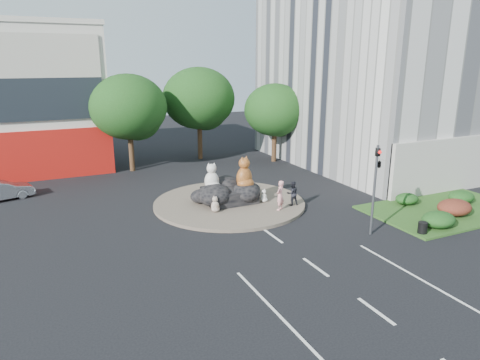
# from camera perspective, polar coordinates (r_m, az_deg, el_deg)

# --- Properties ---
(ground) EXTENTS (120.00, 120.00, 0.00)m
(ground) POSITION_cam_1_polar(r_m,az_deg,el_deg) (20.49, 10.04, -11.37)
(ground) COLOR black
(ground) RESTS_ON ground
(roundabout_island) EXTENTS (10.00, 10.00, 0.20)m
(roundabout_island) POSITION_cam_1_polar(r_m,az_deg,el_deg) (28.55, -1.43, -3.07)
(roundabout_island) COLOR brown
(roundabout_island) RESTS_ON ground
(rock_plinth) EXTENTS (3.20, 2.60, 0.90)m
(rock_plinth) POSITION_cam_1_polar(r_m,az_deg,el_deg) (28.38, -1.44, -2.01)
(rock_plinth) COLOR black
(rock_plinth) RESTS_ON roundabout_island
(grass_verge) EXTENTS (10.00, 6.00, 0.12)m
(grass_verge) POSITION_cam_1_polar(r_m,az_deg,el_deg) (30.32, 25.69, -3.61)
(grass_verge) COLOR #254918
(grass_verge) RESTS_ON ground
(tree_left) EXTENTS (6.46, 6.46, 8.27)m
(tree_left) POSITION_cam_1_polar(r_m,az_deg,el_deg) (37.73, -14.56, 9.01)
(tree_left) COLOR #382314
(tree_left) RESTS_ON ground
(tree_mid) EXTENTS (6.84, 6.84, 8.76)m
(tree_mid) POSITION_cam_1_polar(r_m,az_deg,el_deg) (41.44, -5.44, 10.40)
(tree_mid) COLOR #382314
(tree_mid) RESTS_ON ground
(tree_right) EXTENTS (5.70, 5.70, 7.30)m
(tree_right) POSITION_cam_1_polar(r_m,az_deg,el_deg) (40.39, 4.69, 8.96)
(tree_right) COLOR #382314
(tree_right) RESTS_ON ground
(hedge_near_green) EXTENTS (2.00, 1.60, 0.90)m
(hedge_near_green) POSITION_cam_1_polar(r_m,az_deg,el_deg) (26.74, 24.95, -4.80)
(hedge_near_green) COLOR #173B12
(hedge_near_green) RESTS_ON grass_verge
(hedge_red) EXTENTS (2.20, 1.76, 0.99)m
(hedge_red) POSITION_cam_1_polar(r_m,az_deg,el_deg) (29.19, 26.68, -3.28)
(hedge_red) COLOR #4D1714
(hedge_red) RESTS_ON grass_verge
(hedge_mid_green) EXTENTS (1.80, 1.44, 0.81)m
(hedge_mid_green) POSITION_cam_1_polar(r_m,az_deg,el_deg) (32.00, 27.41, -2.00)
(hedge_mid_green) COLOR #173B12
(hedge_mid_green) RESTS_ON grass_verge
(hedge_back_green) EXTENTS (1.60, 1.28, 0.72)m
(hedge_back_green) POSITION_cam_1_polar(r_m,az_deg,el_deg) (30.22, 21.37, -2.35)
(hedge_back_green) COLOR #173B12
(hedge_back_green) RESTS_ON grass_verge
(traffic_light) EXTENTS (0.44, 1.24, 5.00)m
(traffic_light) POSITION_cam_1_polar(r_m,az_deg,el_deg) (23.78, 17.84, 1.22)
(traffic_light) COLOR #595B60
(traffic_light) RESTS_ON ground
(street_lamp) EXTENTS (2.34, 0.22, 8.06)m
(street_lamp) POSITION_cam_1_polar(r_m,az_deg,el_deg) (33.15, 20.90, 6.45)
(street_lamp) COLOR #595B60
(street_lamp) RESTS_ON ground
(cat_white) EXTENTS (1.27, 1.15, 1.83)m
(cat_white) POSITION_cam_1_polar(r_m,az_deg,el_deg) (27.75, -3.80, 0.49)
(cat_white) COLOR beige
(cat_white) RESTS_ON rock_plinth
(cat_tabby) EXTENTS (1.66, 1.57, 2.17)m
(cat_tabby) POSITION_cam_1_polar(r_m,az_deg,el_deg) (28.03, 0.57, 1.04)
(cat_tabby) COLOR #A54522
(cat_tabby) RESTS_ON rock_plinth
(kitten_calico) EXTENTS (0.81, 0.82, 1.03)m
(kitten_calico) POSITION_cam_1_polar(r_m,az_deg,el_deg) (26.50, -3.34, -3.17)
(kitten_calico) COLOR silver
(kitten_calico) RESTS_ON roundabout_island
(kitten_white) EXTENTS (0.69, 0.67, 0.87)m
(kitten_white) POSITION_cam_1_polar(r_m,az_deg,el_deg) (28.38, 3.19, -2.06)
(kitten_white) COLOR silver
(kitten_white) RESTS_ON roundabout_island
(pedestrian_pink) EXTENTS (0.82, 0.77, 1.89)m
(pedestrian_pink) POSITION_cam_1_polar(r_m,az_deg,el_deg) (26.77, 5.36, -2.05)
(pedestrian_pink) COLOR pink
(pedestrian_pink) RESTS_ON roundabout_island
(pedestrian_dark) EXTENTS (0.83, 0.68, 1.58)m
(pedestrian_dark) POSITION_cam_1_polar(r_m,az_deg,el_deg) (27.77, 7.00, -1.78)
(pedestrian_dark) COLOR black
(pedestrian_dark) RESTS_ON roundabout_island
(parked_car) EXTENTS (4.32, 2.43, 1.35)m
(parked_car) POSITION_cam_1_polar(r_m,az_deg,el_deg) (33.51, -29.27, -1.25)
(parked_car) COLOR #AAABB1
(parked_car) RESTS_ON ground
(litter_bin) EXTENTS (0.55, 0.55, 0.63)m
(litter_bin) POSITION_cam_1_polar(r_m,az_deg,el_deg) (25.54, 23.17, -5.85)
(litter_bin) COLOR black
(litter_bin) RESTS_ON grass_verge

